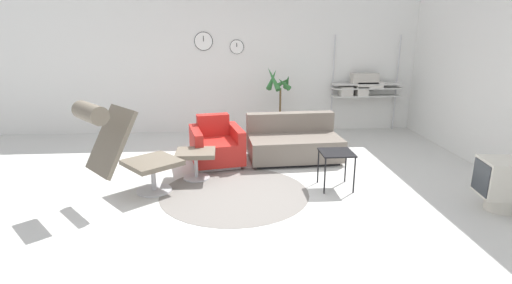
# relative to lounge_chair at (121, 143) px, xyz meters

# --- Properties ---
(ground_plane) EXTENTS (12.00, 12.00, 0.00)m
(ground_plane) POSITION_rel_lounge_chair_xyz_m (1.52, 0.29, -0.72)
(ground_plane) COLOR silver
(wall_back) EXTENTS (12.00, 0.09, 2.80)m
(wall_back) POSITION_rel_lounge_chair_xyz_m (1.52, 3.30, 0.69)
(wall_back) COLOR silver
(wall_back) RESTS_ON ground_plane
(round_rug) EXTENTS (1.87, 1.87, 0.01)m
(round_rug) POSITION_rel_lounge_chair_xyz_m (1.31, 0.10, -0.71)
(round_rug) COLOR slate
(round_rug) RESTS_ON ground_plane
(lounge_chair) EXTENTS (1.20, 1.13, 1.22)m
(lounge_chair) POSITION_rel_lounge_chair_xyz_m (0.00, 0.00, 0.00)
(lounge_chair) COLOR #BCBCC1
(lounge_chair) RESTS_ON ground_plane
(ottoman) EXTENTS (0.53, 0.45, 0.40)m
(ottoman) POSITION_rel_lounge_chair_xyz_m (0.80, 0.66, -0.41)
(ottoman) COLOR #BCBCC1
(ottoman) RESTS_ON ground_plane
(armchair_red) EXTENTS (0.87, 0.91, 0.72)m
(armchair_red) POSITION_rel_lounge_chair_xyz_m (1.07, 1.27, -0.44)
(armchair_red) COLOR silver
(armchair_red) RESTS_ON ground_plane
(couch_low) EXTENTS (1.46, 0.93, 0.69)m
(couch_low) POSITION_rel_lounge_chair_xyz_m (2.27, 1.41, -0.46)
(couch_low) COLOR black
(couch_low) RESTS_ON ground_plane
(side_table) EXTENTS (0.41, 0.41, 0.49)m
(side_table) POSITION_rel_lounge_chair_xyz_m (2.62, 0.19, -0.29)
(side_table) COLOR black
(side_table) RESTS_ON ground_plane
(crt_television) EXTENTS (0.56, 0.49, 0.60)m
(crt_television) POSITION_rel_lounge_chair_xyz_m (4.32, -0.60, -0.38)
(crt_television) COLOR beige
(crt_television) RESTS_ON ground_plane
(potted_plant) EXTENTS (0.51, 0.56, 1.34)m
(potted_plant) POSITION_rel_lounge_chair_xyz_m (2.21, 2.69, -0.13)
(potted_plant) COLOR #333338
(potted_plant) RESTS_ON ground_plane
(shelf_unit) EXTENTS (1.36, 0.28, 1.88)m
(shelf_unit) POSITION_rel_lounge_chair_xyz_m (3.91, 3.08, 0.20)
(shelf_unit) COLOR #BCBCC1
(shelf_unit) RESTS_ON ground_plane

